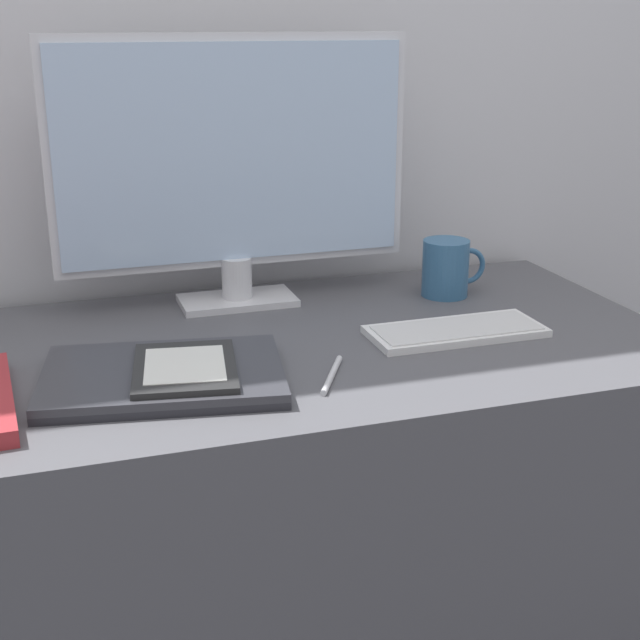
# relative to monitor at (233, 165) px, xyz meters

# --- Properties ---
(wall_back) EXTENTS (3.60, 0.05, 2.40)m
(wall_back) POSITION_rel_monitor_xyz_m (-0.02, 0.16, 0.25)
(wall_back) COLOR silver
(wall_back) RESTS_ON ground_plane
(desk) EXTENTS (1.33, 0.65, 0.70)m
(desk) POSITION_rel_monitor_xyz_m (-0.02, -0.22, -0.60)
(desk) COLOR #4C4C51
(desk) RESTS_ON ground_plane
(monitor) EXTENTS (0.62, 0.11, 0.47)m
(monitor) POSITION_rel_monitor_xyz_m (0.00, 0.00, 0.00)
(monitor) COLOR silver
(monitor) RESTS_ON desk
(keyboard) EXTENTS (0.29, 0.12, 0.01)m
(keyboard) POSITION_rel_monitor_xyz_m (0.30, -0.28, -0.24)
(keyboard) COLOR silver
(keyboard) RESTS_ON desk
(laptop) EXTENTS (0.37, 0.29, 0.02)m
(laptop) POSITION_rel_monitor_xyz_m (-0.18, -0.33, -0.24)
(laptop) COLOR #232328
(laptop) RESTS_ON desk
(ereader) EXTENTS (0.17, 0.21, 0.01)m
(ereader) POSITION_rel_monitor_xyz_m (-0.15, -0.35, -0.22)
(ereader) COLOR black
(ereader) RESTS_ON laptop
(coffee_mug) EXTENTS (0.12, 0.09, 0.10)m
(coffee_mug) POSITION_rel_monitor_xyz_m (0.38, -0.07, -0.20)
(coffee_mug) COLOR #336089
(coffee_mug) RESTS_ON desk
(pen) EXTENTS (0.07, 0.12, 0.01)m
(pen) POSITION_rel_monitor_xyz_m (0.05, -0.38, -0.24)
(pen) COLOR silver
(pen) RESTS_ON desk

